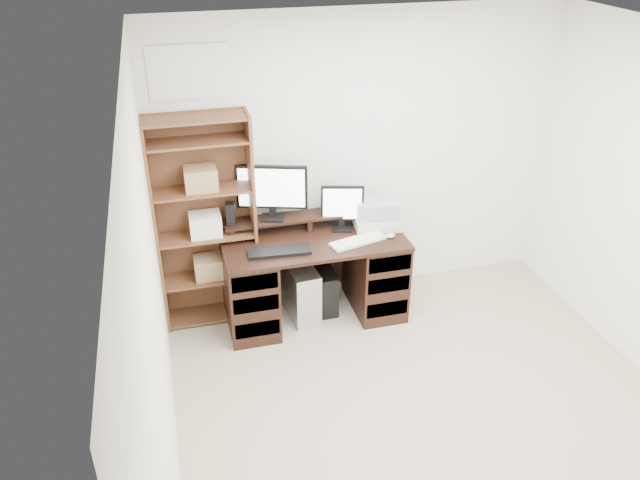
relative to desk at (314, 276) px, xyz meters
name	(u,v)px	position (x,y,z in m)	size (l,w,h in m)	color
room	(466,284)	(0.50, -1.64, 0.86)	(3.54, 4.04, 2.54)	tan
desk	(314,276)	(0.00, 0.00, 0.00)	(1.50, 0.70, 0.75)	black
riser_shelf	(307,218)	(0.00, 0.21, 0.45)	(1.40, 0.22, 0.12)	black
monitor_wide	(272,189)	(-0.29, 0.23, 0.74)	(0.57, 0.23, 0.46)	black
monitor_small	(342,206)	(0.28, 0.12, 0.57)	(0.35, 0.17, 0.39)	black
speaker	(231,214)	(-0.64, 0.19, 0.58)	(0.08, 0.08, 0.19)	black
keyboard_black	(279,251)	(-0.32, -0.16, 0.37)	(0.49, 0.16, 0.03)	black
keyboard_white	(358,241)	(0.34, -0.15, 0.37)	(0.47, 0.14, 0.02)	white
mouse	(390,236)	(0.61, -0.14, 0.38)	(0.09, 0.06, 0.03)	silver
printer	(376,221)	(0.57, 0.08, 0.41)	(0.38, 0.28, 0.09)	beige
basket	(377,209)	(0.57, 0.08, 0.53)	(0.35, 0.25, 0.15)	#989EA3
tower_silver	(301,290)	(-0.11, 0.03, -0.15)	(0.22, 0.49, 0.49)	#B9BCC1
tower_black	(324,289)	(0.11, 0.08, -0.20)	(0.17, 0.39, 0.39)	black
bookshelf	(205,221)	(-0.85, 0.21, 0.53)	(0.80, 0.30, 1.80)	brown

